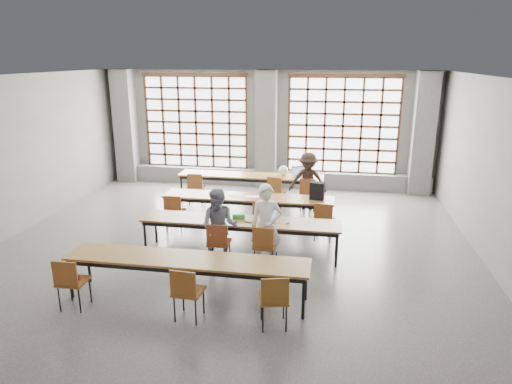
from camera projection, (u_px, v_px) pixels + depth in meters
The scene contains 39 objects.
floor at pixel (228, 255), 9.24m from camera, with size 11.00×11.00×0.00m, color #4A4A47.
ceiling at pixel (225, 78), 8.24m from camera, with size 11.00×11.00×0.00m, color silver.
wall_back at pixel (268, 129), 13.94m from camera, with size 10.00×10.00×0.00m, color #5D5D5A.
wall_front at pixel (65, 340), 3.54m from camera, with size 10.00×10.00×0.00m, color #5D5D5A.
wall_right at pixel (507, 183), 7.93m from camera, with size 11.00×11.00×0.00m, color #5D5D5A.
column_left at pixel (126, 126), 14.40m from camera, with size 0.60×0.55×3.50m, color #5C5C5A.
column_mid at pixel (267, 130), 13.67m from camera, with size 0.60×0.55×3.50m, color #5C5C5A.
column_right at pixel (423, 134), 12.94m from camera, with size 0.60×0.55×3.50m, color #5C5C5A.
window_left at pixel (196, 122), 14.18m from camera, with size 3.32×0.12×3.00m.
window_right at pixel (343, 126), 13.46m from camera, with size 3.32×0.12×3.00m.
sill_ledge at pixel (267, 178), 14.17m from camera, with size 9.80×0.35×0.50m, color #5C5C5A.
desk_row_a at pixel (251, 177), 12.62m from camera, with size 4.00×0.70×0.73m.
desk_row_b at pixel (248, 199), 10.67m from camera, with size 4.00×0.70×0.73m.
desk_row_c at pixel (240, 223), 9.12m from camera, with size 4.00×0.70×0.73m.
desk_row_d at pixel (187, 262), 7.40m from camera, with size 4.00×0.70×0.73m.
chair_back_left at pixel (196, 185), 12.28m from camera, with size 0.46×0.46×0.88m.
chair_back_mid at pixel (276, 189), 11.93m from camera, with size 0.51×0.51×0.88m.
chair_back_right at pixel (307, 191), 11.80m from camera, with size 0.44×0.45×0.88m.
chair_mid_left at pixel (174, 209), 10.37m from camera, with size 0.44×0.45×0.88m.
chair_mid_centre at pixel (261, 214), 10.05m from camera, with size 0.51×0.51×0.88m.
chair_mid_right at pixel (324, 217), 9.83m from camera, with size 0.48×0.48×0.88m.
chair_front_left at pixel (218, 240), 8.61m from camera, with size 0.44×0.45×0.88m.
chair_front_right at pixel (265, 243), 8.47m from camera, with size 0.46×0.47×0.88m.
chair_near_left at pixel (70, 279), 7.11m from camera, with size 0.43×0.44×0.88m.
chair_near_mid at pixel (186, 289), 6.81m from camera, with size 0.45×0.45×0.88m.
chair_near_right at pixel (274, 296), 6.59m from camera, with size 0.50×0.50×0.88m.
student_male at pixel (266, 227), 8.51m from camera, with size 0.59×0.39×1.63m, color white.
student_female at pixel (220, 227), 8.68m from camera, with size 0.73×0.57×1.50m, color #171F47.
student_back at pixel (308, 181), 11.86m from camera, with size 0.98×0.56×1.51m, color black.
laptop_front at pixel (268, 217), 9.10m from camera, with size 0.38×0.33×0.26m.
laptop_back at pixel (299, 174), 12.46m from camera, with size 0.45×0.43×0.26m.
mouse at pixel (288, 222), 8.93m from camera, with size 0.10×0.06×0.04m, color white.
green_box at pixel (239, 216), 9.18m from camera, with size 0.25×0.09×0.09m, color #2B8335.
phone at pixel (248, 222), 8.98m from camera, with size 0.13×0.06×0.01m, color black.
paper_sheet_b at pixel (235, 196), 10.66m from camera, with size 0.30×0.21×0.00m, color white.
paper_sheet_c at pixel (252, 196), 10.64m from camera, with size 0.30×0.21×0.00m, color white.
backpack at pixel (317, 191), 10.39m from camera, with size 0.32×0.20×0.40m, color black.
plastic_bag at pixel (283, 171), 12.46m from camera, with size 0.26×0.21×0.29m, color white.
red_pouch at pixel (73, 279), 7.20m from camera, with size 0.20×0.08×0.06m, color maroon.
Camera 1 is at (1.99, -8.27, 3.86)m, focal length 32.00 mm.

